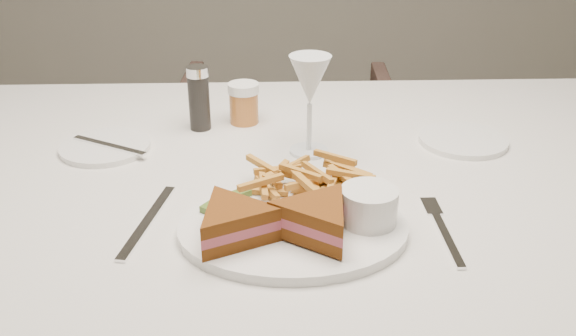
# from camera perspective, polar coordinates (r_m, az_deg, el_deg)

# --- Properties ---
(chair_far) EXTENTS (0.71, 0.67, 0.68)m
(chair_far) POSITION_cam_1_polar(r_m,az_deg,el_deg) (1.99, -0.22, -0.23)
(chair_far) COLOR #503831
(chair_far) RESTS_ON ground
(table_setting) EXTENTS (0.81, 0.64, 0.18)m
(table_setting) POSITION_cam_1_polar(r_m,az_deg,el_deg) (0.97, 0.24, -0.74)
(table_setting) COLOR white
(table_setting) RESTS_ON table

